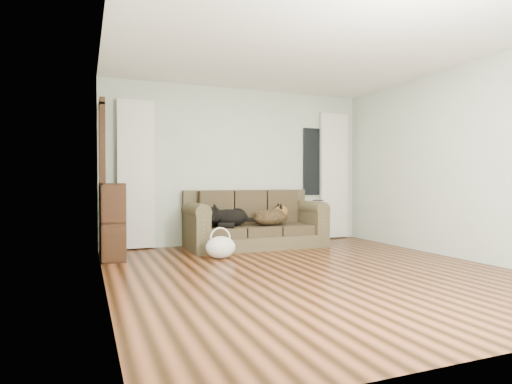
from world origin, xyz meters
name	(u,v)px	position (x,y,z in m)	size (l,w,h in m)	color
floor	(313,272)	(0.00, 0.00, 0.00)	(5.00, 5.00, 0.00)	black
ceiling	(313,44)	(0.00, 0.00, 2.60)	(5.00, 5.00, 0.00)	white
wall_back	(240,166)	(0.00, 2.50, 1.30)	(4.50, 0.04, 2.60)	#B4C1B1
wall_left	(105,154)	(-2.25, 0.00, 1.30)	(0.04, 5.00, 2.60)	#B4C1B1
wall_right	(460,162)	(2.25, 0.00, 1.30)	(0.04, 5.00, 2.60)	#B4C1B1
curtain_left	(136,174)	(-1.70, 2.42, 1.15)	(0.55, 0.08, 2.25)	silver
curtain_right	(334,176)	(1.80, 2.42, 1.15)	(0.55, 0.08, 2.25)	silver
window_pane	(316,162)	(1.45, 2.47, 1.40)	(0.50, 0.03, 1.20)	black
door_casing	(102,181)	(-2.20, 2.05, 1.05)	(0.07, 0.60, 2.10)	black
sofa	(256,219)	(0.08, 1.97, 0.45)	(2.15, 0.93, 0.88)	#322518
dog_black_lab	(227,218)	(-0.40, 1.95, 0.48)	(0.65, 0.45, 0.28)	black
dog_shepherd	(271,216)	(0.31, 1.87, 0.49)	(0.63, 0.44, 0.28)	black
tv_remote	(318,200)	(1.15, 1.86, 0.73)	(0.04, 0.16, 0.02)	black
tote_bag	(220,247)	(-0.73, 1.22, 0.16)	(0.41, 0.32, 0.30)	white
bookshelf	(112,221)	(-2.09, 1.77, 0.50)	(0.31, 0.81, 1.02)	black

